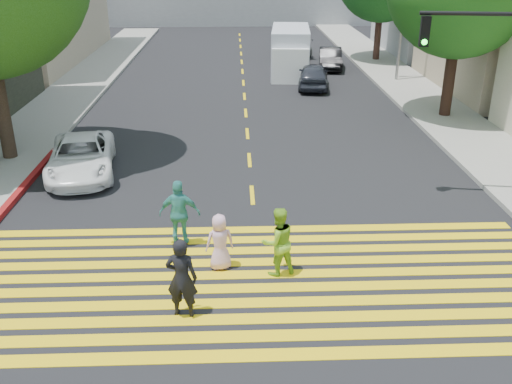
{
  "coord_description": "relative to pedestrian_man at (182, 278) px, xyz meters",
  "views": [
    {
      "loc": [
        -0.47,
        -9.45,
        6.81
      ],
      "look_at": [
        0.0,
        3.0,
        1.4
      ],
      "focal_mm": 40.0,
      "sensor_mm": 36.0,
      "label": 1
    }
  ],
  "objects": [
    {
      "name": "sidewalk_left",
      "position": [
        -6.94,
        21.89,
        -0.78
      ],
      "size": [
        3.0,
        40.0,
        0.15
      ],
      "primitive_type": "cube",
      "color": "gray",
      "rests_on": "ground"
    },
    {
      "name": "pedestrian_man",
      "position": [
        0.0,
        0.0,
        0.0
      ],
      "size": [
        0.68,
        0.51,
        1.7
      ],
      "primitive_type": "imported",
      "rotation": [
        0.0,
        0.0,
        2.96
      ],
      "color": "black",
      "rests_on": "ground"
    },
    {
      "name": "lane_line",
      "position": [
        1.56,
        22.39,
        -0.85
      ],
      "size": [
        0.12,
        34.4,
        0.01
      ],
      "color": "yellow",
      "rests_on": "ground"
    },
    {
      "name": "sidewalk_right",
      "position": [
        10.06,
        14.89,
        -0.78
      ],
      "size": [
        3.0,
        60.0,
        0.15
      ],
      "primitive_type": "cube",
      "color": "gray",
      "rests_on": "ground"
    },
    {
      "name": "ground",
      "position": [
        1.56,
        -0.11,
        -0.85
      ],
      "size": [
        120.0,
        120.0,
        0.0
      ],
      "primitive_type": "plane",
      "color": "black"
    },
    {
      "name": "white_van",
      "position": [
        4.25,
        22.95,
        0.36
      ],
      "size": [
        2.51,
        5.59,
        2.56
      ],
      "rotation": [
        0.0,
        0.0,
        -0.09
      ],
      "color": "silver",
      "rests_on": "ground"
    },
    {
      "name": "pedestrian_woman",
      "position": [
        1.99,
        1.5,
        -0.05
      ],
      "size": [
        0.95,
        0.85,
        1.61
      ],
      "primitive_type": "imported",
      "rotation": [
        0.0,
        0.0,
        3.5
      ],
      "color": "#87C12B",
      "rests_on": "ground"
    },
    {
      "name": "dark_car_parked",
      "position": [
        6.81,
        24.51,
        -0.25
      ],
      "size": [
        1.73,
        3.81,
        1.21
      ],
      "primitive_type": "imported",
      "rotation": [
        0.0,
        0.0,
        -0.12
      ],
      "color": "black",
      "rests_on": "ground"
    },
    {
      "name": "white_sedan",
      "position": [
        -3.85,
        7.79,
        -0.26
      ],
      "size": [
        2.65,
        4.56,
        1.19
      ],
      "primitive_type": "imported",
      "rotation": [
        0.0,
        0.0,
        0.16
      ],
      "color": "white",
      "rests_on": "ground"
    },
    {
      "name": "curb_red",
      "position": [
        -5.34,
        5.89,
        -0.77
      ],
      "size": [
        0.2,
        8.0,
        0.16
      ],
      "primitive_type": "cube",
      "color": "maroon",
      "rests_on": "ground"
    },
    {
      "name": "dark_car_near",
      "position": [
        5.15,
        19.56,
        -0.21
      ],
      "size": [
        1.98,
        3.91,
        1.27
      ],
      "primitive_type": "imported",
      "rotation": [
        0.0,
        0.0,
        3.01
      ],
      "color": "#232630",
      "rests_on": "ground"
    },
    {
      "name": "crosswalk",
      "position": [
        1.56,
        1.17,
        -0.85
      ],
      "size": [
        13.4,
        5.3,
        0.01
      ],
      "color": "yellow",
      "rests_on": "ground"
    },
    {
      "name": "pedestrian_extra",
      "position": [
        -0.29,
        2.93,
        -0.0
      ],
      "size": [
        1.01,
        0.47,
        1.69
      ],
      "primitive_type": "imported",
      "rotation": [
        0.0,
        0.0,
        3.09
      ],
      "color": "teal",
      "rests_on": "ground"
    },
    {
      "name": "pedestrian_child",
      "position": [
        0.7,
        1.78,
        -0.19
      ],
      "size": [
        0.74,
        0.57,
        1.33
      ],
      "primitive_type": "imported",
      "rotation": [
        0.0,
        0.0,
        3.39
      ],
      "color": "#DCA7C5",
      "rests_on": "ground"
    },
    {
      "name": "silver_car",
      "position": [
        5.12,
        29.62,
        -0.17
      ],
      "size": [
        2.27,
        4.86,
        1.37
      ],
      "primitive_type": "imported",
      "rotation": [
        0.0,
        0.0,
        3.22
      ],
      "color": "gray",
      "rests_on": "ground"
    }
  ]
}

